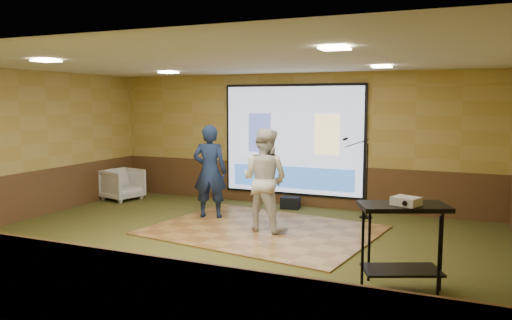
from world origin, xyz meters
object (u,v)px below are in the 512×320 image
at_px(dance_floor, 263,230).
at_px(player_left, 210,171).
at_px(projector_screen, 293,141).
at_px(player_right, 265,180).
at_px(mic_stand, 364,194).
at_px(projector, 406,201).
at_px(duffel_bag, 290,203).
at_px(banquet_chair, 123,184).
at_px(av_table, 403,228).

relative_size(dance_floor, player_left, 2.09).
relative_size(projector_screen, player_right, 1.78).
height_order(player_right, mic_stand, player_right).
height_order(projector, duffel_bag, projector).
height_order(projector_screen, banquet_chair, projector_screen).
xyz_separation_m(projector_screen, av_table, (2.97, -4.41, -0.67)).
height_order(projector_screen, mic_stand, projector_screen).
bearing_deg(projector, banquet_chair, 175.13).
distance_m(dance_floor, banquet_chair, 4.46).
bearing_deg(player_left, player_right, 143.68).
bearing_deg(duffel_bag, projector, -54.60).
height_order(player_right, av_table, player_right).
xyz_separation_m(projector_screen, dance_floor, (0.25, -2.37, -1.46)).
height_order(projector_screen, player_left, projector_screen).
distance_m(projector_screen, projector, 5.38).
bearing_deg(player_left, banquet_chair, -33.18).
height_order(player_left, projector, player_left).
relative_size(player_left, mic_stand, 1.14).
height_order(dance_floor, duffel_bag, duffel_bag).
distance_m(dance_floor, player_right, 0.95).
bearing_deg(player_right, duffel_bag, -75.68).
bearing_deg(av_table, dance_floor, 143.07).
relative_size(projector_screen, player_left, 1.77).
bearing_deg(projector_screen, player_left, -120.35).
bearing_deg(duffel_bag, projector_screen, 102.63).
xyz_separation_m(dance_floor, player_right, (0.04, -0.03, 0.95)).
bearing_deg(dance_floor, duffel_bag, 94.91).
relative_size(av_table, mic_stand, 0.68).
bearing_deg(player_right, player_left, -11.87).
bearing_deg(mic_stand, duffel_bag, -178.17).
bearing_deg(player_left, duffel_bag, -143.88).
height_order(player_left, player_right, player_left).
distance_m(player_left, duffel_bag, 2.11).
xyz_separation_m(projector, mic_stand, (-1.26, 3.89, -0.67)).
bearing_deg(banquet_chair, mic_stand, -71.64).
relative_size(dance_floor, duffel_bag, 9.44).
bearing_deg(projector, player_left, 169.36).
relative_size(projector, duffel_bag, 0.73).
height_order(projector_screen, duffel_bag, projector_screen).
height_order(banquet_chair, duffel_bag, banquet_chair).
xyz_separation_m(player_left, player_right, (1.40, -0.51, -0.01)).
distance_m(av_table, duffel_bag, 5.03).
distance_m(projector_screen, banquet_chair, 4.25).
distance_m(projector_screen, player_right, 2.47).
height_order(projector, mic_stand, mic_stand).
height_order(dance_floor, player_left, player_left).
bearing_deg(player_right, projector, 150.94).
xyz_separation_m(av_table, banquet_chair, (-6.94, 3.40, -0.43)).
xyz_separation_m(projector_screen, duffel_bag, (0.08, -0.35, -1.35)).
bearing_deg(mic_stand, player_left, -145.84).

